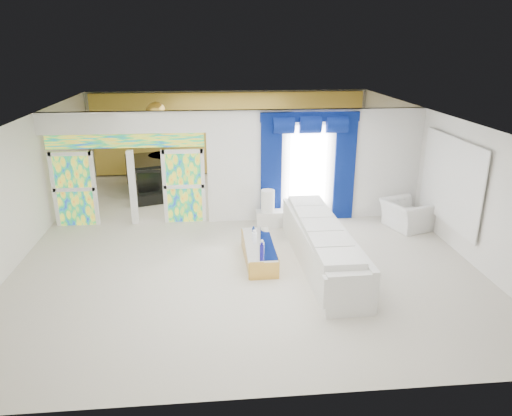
{
  "coord_description": "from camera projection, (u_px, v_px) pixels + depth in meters",
  "views": [
    {
      "loc": [
        -0.65,
        -11.32,
        4.68
      ],
      "look_at": [
        0.3,
        -1.2,
        1.1
      ],
      "focal_mm": 33.46,
      "sensor_mm": 36.0,
      "label": 1
    }
  ],
  "objects": [
    {
      "name": "stained_transom",
      "position": [
        125.0,
        141.0,
        12.19
      ],
      "size": [
        4.0,
        0.05,
        0.35
      ],
      "primitive_type": "cube",
      "color": "#994C3F",
      "rests_on": "dividing_header"
    },
    {
      "name": "grand_piano",
      "position": [
        155.0,
        174.0,
        15.79
      ],
      "size": [
        2.12,
        2.42,
        1.02
      ],
      "primitive_type": "cube",
      "rotation": [
        0.0,
        0.0,
        0.33
      ],
      "color": "black",
      "rests_on": "ground"
    },
    {
      "name": "blue_drape_left",
      "position": [
        271.0,
        171.0,
        12.68
      ],
      "size": [
        0.55,
        0.1,
        2.8
      ],
      "primitive_type": "cube",
      "color": "#04134D",
      "rests_on": "ground"
    },
    {
      "name": "console_table",
      "position": [
        279.0,
        218.0,
        12.73
      ],
      "size": [
        1.22,
        0.39,
        0.41
      ],
      "primitive_type": "cube",
      "rotation": [
        0.0,
        0.0,
        0.0
      ],
      "color": "silver",
      "rests_on": "ground"
    },
    {
      "name": "blue_drape_right",
      "position": [
        345.0,
        169.0,
        12.86
      ],
      "size": [
        0.55,
        0.1,
        2.8
      ],
      "primitive_type": "cube",
      "color": "#04134D",
      "rests_on": "ground"
    },
    {
      "name": "decanters",
      "position": [
        258.0,
        241.0,
        10.51
      ],
      "size": [
        0.21,
        1.18,
        0.21
      ],
      "color": "white",
      "rests_on": "coffee_table"
    },
    {
      "name": "stained_panel_right",
      "position": [
        184.0,
        186.0,
        12.73
      ],
      "size": [
        0.95,
        0.04,
        2.0
      ],
      "primitive_type": "cube",
      "color": "#994C3F",
      "rests_on": "ground"
    },
    {
      "name": "coffee_table",
      "position": [
        259.0,
        252.0,
        10.66
      ],
      "size": [
        0.67,
        1.88,
        0.41
      ],
      "primitive_type": "cube",
      "rotation": [
        0.0,
        0.0,
        0.03
      ],
      "color": "gold",
      "rests_on": "ground"
    },
    {
      "name": "dividing_header",
      "position": [
        124.0,
        122.0,
        12.03
      ],
      "size": [
        4.3,
        0.18,
        0.55
      ],
      "primitive_type": "cube",
      "color": "white",
      "rests_on": "dividing_wall"
    },
    {
      "name": "gold_curtains",
      "position": [
        229.0,
        133.0,
        17.29
      ],
      "size": [
        9.7,
        0.12,
        2.9
      ],
      "primitive_type": "cube",
      "color": "gold",
      "rests_on": "ground"
    },
    {
      "name": "white_sofa",
      "position": [
        322.0,
        247.0,
        10.43
      ],
      "size": [
        1.06,
        4.4,
        0.83
      ],
      "primitive_type": "cube",
      "rotation": [
        0.0,
        0.0,
        0.03
      ],
      "color": "silver",
      "rests_on": "ground"
    },
    {
      "name": "tv_console",
      "position": [
        73.0,
        196.0,
        13.77
      ],
      "size": [
        0.69,
        0.65,
        0.85
      ],
      "primitive_type": "cube",
      "rotation": [
        0.0,
        0.0,
        0.22
      ],
      "color": "tan",
      "rests_on": "ground"
    },
    {
      "name": "wall_mirror",
      "position": [
        451.0,
        181.0,
        11.23
      ],
      "size": [
        0.04,
        2.7,
        1.9
      ],
      "primitive_type": "cube",
      "color": "white",
      "rests_on": "ground"
    },
    {
      "name": "chandelier",
      "position": [
        156.0,
        112.0,
        14.36
      ],
      "size": [
        0.6,
        0.6,
        0.6
      ],
      "primitive_type": "sphere",
      "color": "gold",
      "rests_on": "ceiling"
    },
    {
      "name": "dividing_wall",
      "position": [
        316.0,
        165.0,
        12.88
      ],
      "size": [
        5.7,
        0.18,
        3.0
      ],
      "primitive_type": "cube",
      "color": "white",
      "rests_on": "ground"
    },
    {
      "name": "window_pane",
      "position": [
        308.0,
        168.0,
        12.78
      ],
      "size": [
        1.0,
        0.02,
        2.3
      ],
      "primitive_type": "cube",
      "color": "white",
      "rests_on": "dividing_wall"
    },
    {
      "name": "table_lamp",
      "position": [
        268.0,
        201.0,
        12.54
      ],
      "size": [
        0.36,
        0.36,
        0.58
      ],
      "primitive_type": "cylinder",
      "color": "silver",
      "rests_on": "console_table"
    },
    {
      "name": "floor",
      "position": [
        240.0,
        233.0,
        12.25
      ],
      "size": [
        12.0,
        12.0,
        0.0
      ],
      "primitive_type": "plane",
      "color": "#B7AF9E",
      "rests_on": "ground"
    },
    {
      "name": "piano_bench",
      "position": [
        150.0,
        199.0,
        14.41
      ],
      "size": [
        1.03,
        0.66,
        0.32
      ],
      "primitive_type": "cube",
      "rotation": [
        0.0,
        0.0,
        0.33
      ],
      "color": "black",
      "rests_on": "ground"
    },
    {
      "name": "stained_panel_left",
      "position": [
        74.0,
        189.0,
        12.48
      ],
      "size": [
        0.95,
        0.04,
        2.0
      ],
      "primitive_type": "cube",
      "color": "#994C3F",
      "rests_on": "ground"
    },
    {
      "name": "armchair",
      "position": [
        406.0,
        215.0,
        12.49
      ],
      "size": [
        1.29,
        1.38,
        0.73
      ],
      "primitive_type": "imported",
      "rotation": [
        0.0,
        0.0,
        1.89
      ],
      "color": "silver",
      "rests_on": "ground"
    },
    {
      "name": "blue_pelmet",
      "position": [
        310.0,
        117.0,
        12.3
      ],
      "size": [
        2.6,
        0.12,
        0.25
      ],
      "primitive_type": "cube",
      "color": "#04134D",
      "rests_on": "dividing_wall"
    }
  ]
}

